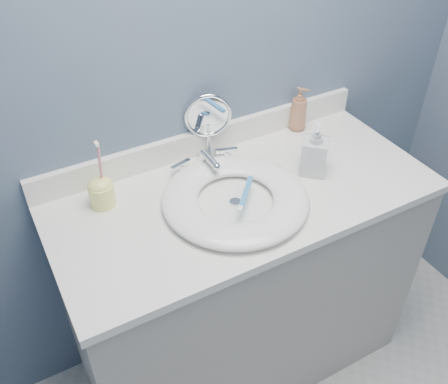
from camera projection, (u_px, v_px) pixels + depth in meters
back_wall at (202, 65)px, 1.55m from camera, size 2.20×0.02×2.40m
vanity_cabinet at (241, 287)px, 1.85m from camera, size 1.20×0.55×0.85m
countertop at (244, 196)px, 1.58m from camera, size 1.22×0.57×0.03m
backsplash at (206, 141)px, 1.72m from camera, size 1.22×0.02×0.09m
basin at (235, 198)px, 1.52m from camera, size 0.45×0.45×0.04m
drain at (235, 202)px, 1.53m from camera, size 0.04×0.04×0.01m
faucet at (206, 163)px, 1.64m from camera, size 0.25×0.13×0.07m
makeup_mirror at (208, 123)px, 1.65m from camera, size 0.16×0.09×0.24m
soap_bottle_amber at (299, 109)px, 1.81m from camera, size 0.09×0.09×0.17m
soap_bottle_clear at (315, 149)px, 1.60m from camera, size 0.12×0.12×0.18m
toothbrush_holder at (101, 191)px, 1.49m from camera, size 0.08×0.08×0.22m
toothbrush_lying at (245, 194)px, 1.49m from camera, size 0.13×0.14×0.02m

